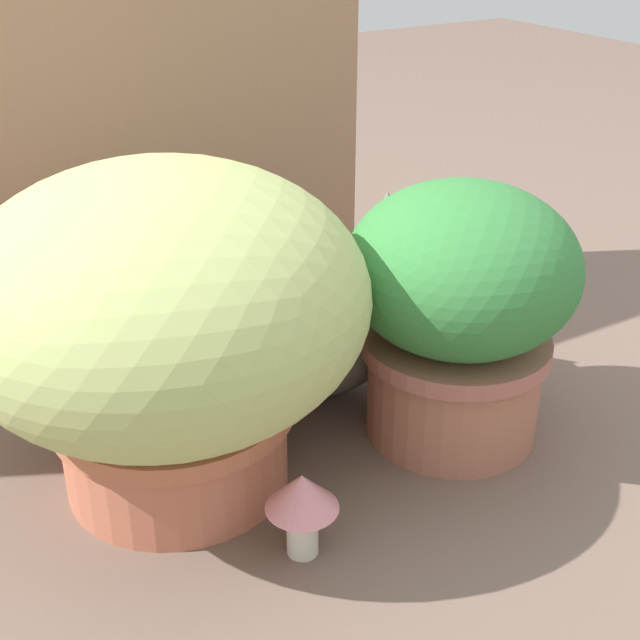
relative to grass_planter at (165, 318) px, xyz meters
name	(u,v)px	position (x,y,z in m)	size (l,w,h in m)	color
ground_plane	(314,475)	(0.16, -0.09, -0.24)	(6.00, 6.00, 0.00)	brown
cardboard_backdrop	(98,36)	(0.11, 0.49, 0.25)	(0.95, 0.03, 0.99)	tan
grass_planter	(165,318)	(0.00, 0.00, 0.00)	(0.50, 0.50, 0.43)	#BE694D
leafy_planter	(459,305)	(0.38, -0.10, -0.04)	(0.31, 0.31, 0.37)	#AD6A50
cat	(330,319)	(0.29, 0.09, -0.12)	(0.37, 0.24, 0.32)	gray
mushroom_ornament_pink	(302,500)	(0.07, -0.21, -0.16)	(0.09, 0.09, 0.11)	silver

